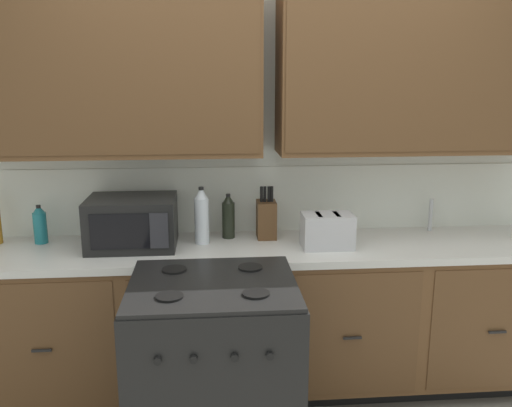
# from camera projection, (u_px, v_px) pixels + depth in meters

# --- Properties ---
(wall_unit) EXTENTS (4.42, 0.40, 2.47)m
(wall_unit) POSITION_uv_depth(u_px,v_px,m) (269.00, 109.00, 3.08)
(wall_unit) COLOR silver
(wall_unit) RESTS_ON ground_plane
(counter_run) EXTENTS (3.25, 0.64, 0.90)m
(counter_run) POSITION_uv_depth(u_px,v_px,m) (271.00, 317.00, 3.16)
(counter_run) COLOR black
(counter_run) RESTS_ON ground_plane
(stove_range) EXTENTS (0.76, 0.68, 0.95)m
(stove_range) POSITION_uv_depth(u_px,v_px,m) (215.00, 377.00, 2.52)
(stove_range) COLOR black
(stove_range) RESTS_ON ground_plane
(microwave) EXTENTS (0.48, 0.37, 0.28)m
(microwave) POSITION_uv_depth(u_px,v_px,m) (132.00, 222.00, 3.00)
(microwave) COLOR black
(microwave) RESTS_ON counter_run
(toaster) EXTENTS (0.28, 0.18, 0.19)m
(toaster) POSITION_uv_depth(u_px,v_px,m) (327.00, 231.00, 3.00)
(toaster) COLOR #B7B7BC
(toaster) RESTS_ON counter_run
(knife_block) EXTENTS (0.11, 0.14, 0.31)m
(knife_block) POSITION_uv_depth(u_px,v_px,m) (266.00, 219.00, 3.17)
(knife_block) COLOR #52361E
(knife_block) RESTS_ON counter_run
(sink_faucet) EXTENTS (0.02, 0.02, 0.20)m
(sink_faucet) POSITION_uv_depth(u_px,v_px,m) (431.00, 215.00, 3.32)
(sink_faucet) COLOR #B2B5BA
(sink_faucet) RESTS_ON counter_run
(bottle_teal) EXTENTS (0.07, 0.07, 0.22)m
(bottle_teal) POSITION_uv_depth(u_px,v_px,m) (40.00, 225.00, 3.07)
(bottle_teal) COLOR #1E707A
(bottle_teal) RESTS_ON counter_run
(bottle_clear) EXTENTS (0.08, 0.08, 0.33)m
(bottle_clear) POSITION_uv_depth(u_px,v_px,m) (202.00, 216.00, 3.06)
(bottle_clear) COLOR silver
(bottle_clear) RESTS_ON counter_run
(bottle_dark) EXTENTS (0.07, 0.07, 0.26)m
(bottle_dark) POSITION_uv_depth(u_px,v_px,m) (228.00, 216.00, 3.17)
(bottle_dark) COLOR black
(bottle_dark) RESTS_ON counter_run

